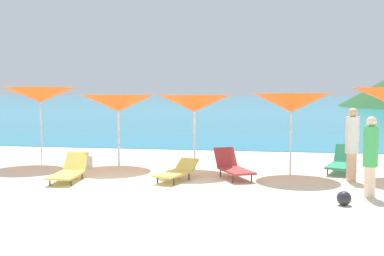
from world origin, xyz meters
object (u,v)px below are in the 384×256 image
umbrella_1 (40,95)px  lounge_chair_4 (342,162)px  beachgoer_1 (352,142)px  umbrella_3 (195,104)px  lounge_chair_1 (69,171)px  umbrella_4 (291,103)px  beach_ball (344,198)px  umbrella_2 (118,103)px  beachgoer_0 (371,154)px  cooler_box (82,162)px  lounge_chair_0 (177,171)px  lounge_chair_2 (233,166)px

umbrella_1 → lounge_chair_4: 9.10m
umbrella_1 → beachgoer_1: size_ratio=1.30×
umbrella_1 → beachgoer_1: 9.09m
umbrella_3 → lounge_chair_1: size_ratio=1.32×
umbrella_1 → umbrella_4: (7.47, -0.50, -0.21)m
umbrella_4 → beachgoer_1: bearing=-23.5°
beachgoer_1 → beach_ball: beachgoer_1 is taller
umbrella_1 → beach_ball: size_ratio=8.41×
umbrella_2 → lounge_chair_1: umbrella_2 is taller
umbrella_4 → beachgoer_0: (1.52, -2.43, -1.03)m
beach_ball → umbrella_2: bearing=146.7°
umbrella_1 → umbrella_4: umbrella_1 is taller
lounge_chair_4 → umbrella_1: bearing=-161.0°
umbrella_4 → cooler_box: (-6.00, 0.13, -1.77)m
lounge_chair_1 → beachgoer_1: (6.99, 1.13, 0.73)m
lounge_chair_1 → lounge_chair_4: bearing=13.3°
umbrella_3 → lounge_chair_1: umbrella_3 is taller
lounge_chair_0 → lounge_chair_1: bearing=-151.3°
umbrella_3 → lounge_chair_2: 2.25m
lounge_chair_0 → lounge_chair_1: size_ratio=0.94×
umbrella_3 → umbrella_4: bearing=-7.1°
lounge_chair_1 → umbrella_4: bearing=12.1°
lounge_chair_0 → lounge_chair_2: size_ratio=0.97×
umbrella_4 → lounge_chair_2: size_ratio=1.39×
umbrella_4 → lounge_chair_2: bearing=-153.9°
beachgoer_0 → beach_ball: (-0.65, -0.81, -0.77)m
umbrella_4 → lounge_chair_4: (1.43, 0.62, -1.65)m
umbrella_2 → cooler_box: (-0.96, -0.52, -1.73)m
umbrella_3 → cooler_box: 3.76m
umbrella_2 → umbrella_3: size_ratio=1.08×
umbrella_1 → beach_ball: 9.37m
umbrella_3 → lounge_chair_0: bearing=-96.3°
umbrella_3 → lounge_chair_2: size_ratio=1.36×
umbrella_4 → lounge_chair_1: (-5.52, -1.77, -1.69)m
umbrella_2 → beach_ball: (5.92, -3.89, -1.76)m
beach_ball → cooler_box: (-6.88, 3.37, 0.03)m
lounge_chair_0 → cooler_box: bearing=174.5°
beachgoer_0 → cooler_box: beachgoer_0 is taller
beachgoer_1 → umbrella_4: bearing=57.5°
beach_ball → cooler_box: bearing=153.9°
umbrella_3 → lounge_chair_2: (1.17, -1.06, -1.60)m
umbrella_1 → umbrella_4: 7.49m
umbrella_2 → beach_ball: 7.30m
umbrella_1 → lounge_chair_4: size_ratio=1.41×
lounge_chair_4 → beachgoer_0: beachgoer_0 is taller
umbrella_2 → lounge_chair_4: size_ratio=1.37×
lounge_chair_2 → beachgoer_1: beachgoer_1 is taller
umbrella_4 → cooler_box: umbrella_4 is taller
beach_ball → cooler_box: 7.66m
umbrella_2 → beachgoer_0: umbrella_2 is taller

